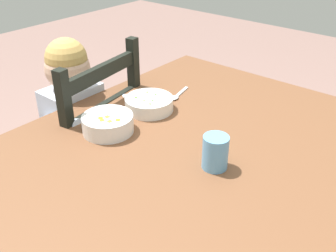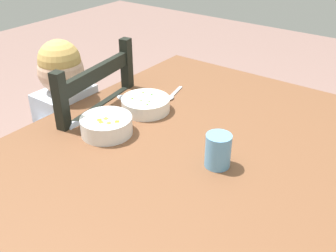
{
  "view_description": "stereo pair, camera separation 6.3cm",
  "coord_description": "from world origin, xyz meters",
  "px_view_note": "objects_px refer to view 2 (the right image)",
  "views": [
    {
      "loc": [
        -0.79,
        -0.59,
        1.4
      ],
      "look_at": [
        0.01,
        0.08,
        0.81
      ],
      "focal_mm": 41.96,
      "sensor_mm": 36.0,
      "label": 1
    },
    {
      "loc": [
        -0.82,
        -0.54,
        1.4
      ],
      "look_at": [
        0.01,
        0.08,
        0.81
      ],
      "focal_mm": 41.96,
      "sensor_mm": 36.0,
      "label": 2
    }
  ],
  "objects_px": {
    "child_figure": "(73,124)",
    "bowl_of_carrots": "(106,125)",
    "spoon": "(172,96)",
    "drinking_cup": "(218,151)",
    "dining_table": "(185,176)",
    "bowl_of_peas": "(146,104)",
    "dining_chair": "(78,160)"
  },
  "relations": [
    {
      "from": "bowl_of_peas",
      "to": "drinking_cup",
      "type": "height_order",
      "value": "drinking_cup"
    },
    {
      "from": "child_figure",
      "to": "bowl_of_carrots",
      "type": "relative_size",
      "value": 5.92
    },
    {
      "from": "dining_chair",
      "to": "child_figure",
      "type": "distance_m",
      "value": 0.18
    },
    {
      "from": "bowl_of_carrots",
      "to": "bowl_of_peas",
      "type": "bearing_deg",
      "value": 0.03
    },
    {
      "from": "bowl_of_carrots",
      "to": "spoon",
      "type": "xyz_separation_m",
      "value": [
        0.34,
        -0.01,
        -0.03
      ]
    },
    {
      "from": "dining_table",
      "to": "spoon",
      "type": "relative_size",
      "value": 9.69
    },
    {
      "from": "dining_table",
      "to": "bowl_of_peas",
      "type": "xyz_separation_m",
      "value": [
        0.13,
        0.26,
        0.12
      ]
    },
    {
      "from": "dining_chair",
      "to": "bowl_of_carrots",
      "type": "height_order",
      "value": "dining_chair"
    },
    {
      "from": "child_figure",
      "to": "bowl_of_carrots",
      "type": "distance_m",
      "value": 0.34
    },
    {
      "from": "spoon",
      "to": "bowl_of_carrots",
      "type": "bearing_deg",
      "value": 178.76
    },
    {
      "from": "bowl_of_carrots",
      "to": "spoon",
      "type": "bearing_deg",
      "value": -1.24
    },
    {
      "from": "bowl_of_carrots",
      "to": "dining_chair",
      "type": "bearing_deg",
      "value": 70.52
    },
    {
      "from": "dining_chair",
      "to": "bowl_of_peas",
      "type": "height_order",
      "value": "dining_chair"
    },
    {
      "from": "dining_chair",
      "to": "spoon",
      "type": "relative_size",
      "value": 6.91
    },
    {
      "from": "child_figure",
      "to": "drinking_cup",
      "type": "height_order",
      "value": "child_figure"
    },
    {
      "from": "child_figure",
      "to": "bowl_of_peas",
      "type": "relative_size",
      "value": 5.7
    },
    {
      "from": "bowl_of_peas",
      "to": "dining_chair",
      "type": "bearing_deg",
      "value": 106.88
    },
    {
      "from": "dining_chair",
      "to": "drinking_cup",
      "type": "relative_size",
      "value": 9.7
    },
    {
      "from": "dining_chair",
      "to": "spoon",
      "type": "height_order",
      "value": "dining_chair"
    },
    {
      "from": "child_figure",
      "to": "spoon",
      "type": "height_order",
      "value": "child_figure"
    },
    {
      "from": "dining_chair",
      "to": "drinking_cup",
      "type": "distance_m",
      "value": 0.76
    },
    {
      "from": "bowl_of_carrots",
      "to": "dining_table",
      "type": "bearing_deg",
      "value": -75.19
    },
    {
      "from": "bowl_of_peas",
      "to": "bowl_of_carrots",
      "type": "distance_m",
      "value": 0.2
    },
    {
      "from": "bowl_of_peas",
      "to": "spoon",
      "type": "distance_m",
      "value": 0.15
    },
    {
      "from": "bowl_of_peas",
      "to": "spoon",
      "type": "xyz_separation_m",
      "value": [
        0.15,
        -0.01,
        -0.02
      ]
    },
    {
      "from": "child_figure",
      "to": "drinking_cup",
      "type": "bearing_deg",
      "value": -93.58
    },
    {
      "from": "dining_table",
      "to": "bowl_of_carrots",
      "type": "xyz_separation_m",
      "value": [
        -0.07,
        0.26,
        0.13
      ]
    },
    {
      "from": "dining_table",
      "to": "spoon",
      "type": "bearing_deg",
      "value": 42.61
    },
    {
      "from": "spoon",
      "to": "dining_table",
      "type": "bearing_deg",
      "value": -137.39
    },
    {
      "from": "spoon",
      "to": "drinking_cup",
      "type": "xyz_separation_m",
      "value": [
        -0.29,
        -0.37,
        0.04
      ]
    },
    {
      "from": "bowl_of_peas",
      "to": "spoon",
      "type": "bearing_deg",
      "value": -2.95
    },
    {
      "from": "bowl_of_carrots",
      "to": "drinking_cup",
      "type": "xyz_separation_m",
      "value": [
        0.06,
        -0.37,
        0.02
      ]
    }
  ]
}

